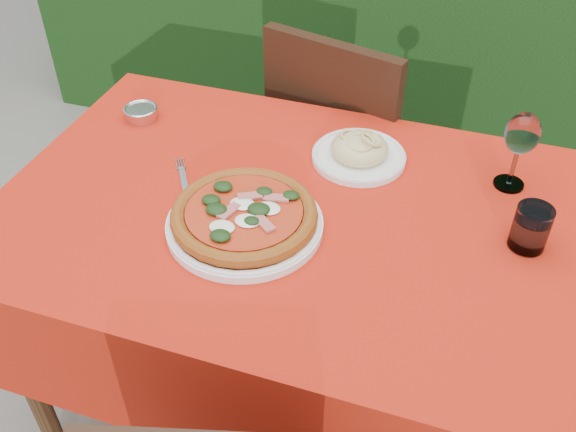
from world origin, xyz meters
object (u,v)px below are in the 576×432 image
(pasta_plate, at_px, (359,152))
(fork, at_px, (185,184))
(wine_glass, at_px, (522,137))
(pizza_plate, at_px, (244,218))
(steel_ramekin, at_px, (141,114))
(water_glass, at_px, (530,230))
(chair_far, at_px, (344,149))

(pasta_plate, relative_size, fork, 1.21)
(pasta_plate, xyz_separation_m, wine_glass, (0.34, 0.01, 0.11))
(pizza_plate, distance_m, steel_ramekin, 0.52)
(pizza_plate, distance_m, wine_glass, 0.61)
(fork, bearing_deg, water_glass, -29.31)
(water_glass, distance_m, steel_ramekin, 0.99)
(pizza_plate, relative_size, wine_glass, 1.75)
(chair_far, relative_size, pizza_plate, 2.78)
(steel_ramekin, bearing_deg, pasta_plate, 0.04)
(fork, bearing_deg, wine_glass, -13.60)
(chair_far, relative_size, fork, 4.96)
(chair_far, distance_m, pasta_plate, 0.45)
(fork, bearing_deg, pizza_plate, -58.93)
(pizza_plate, relative_size, fork, 1.78)
(chair_far, distance_m, pizza_plate, 0.72)
(chair_far, distance_m, steel_ramekin, 0.63)
(fork, distance_m, steel_ramekin, 0.32)
(fork, xyz_separation_m, steel_ramekin, (-0.23, 0.22, 0.01))
(chair_far, bearing_deg, steel_ramekin, 52.86)
(water_glass, distance_m, fork, 0.74)
(wine_glass, bearing_deg, fork, -161.42)
(fork, bearing_deg, pasta_plate, 0.33)
(pasta_plate, bearing_deg, steel_ramekin, -179.96)
(water_glass, bearing_deg, pizza_plate, -166.96)
(water_glass, bearing_deg, pasta_plate, 154.66)
(pizza_plate, relative_size, water_glass, 3.42)
(wine_glass, distance_m, steel_ramekin, 0.93)
(chair_far, height_order, steel_ramekin, chair_far)
(pasta_plate, relative_size, wine_glass, 1.19)
(pasta_plate, relative_size, water_glass, 2.32)
(chair_far, xyz_separation_m, wine_glass, (0.46, -0.35, 0.36))
(pasta_plate, xyz_separation_m, steel_ramekin, (-0.58, -0.00, -0.01))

